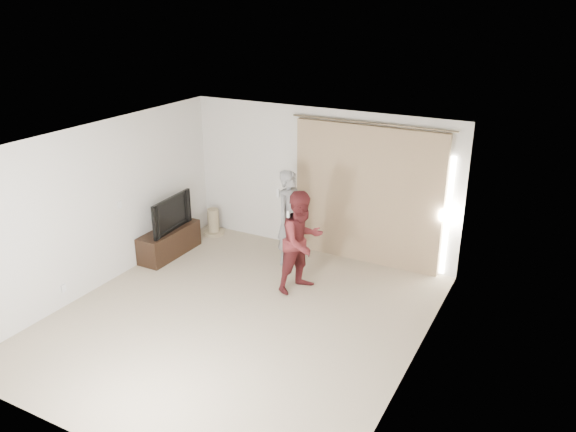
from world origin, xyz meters
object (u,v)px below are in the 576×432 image
object	(u,v)px
person_man	(290,218)
tv	(167,213)
person_woman	(302,242)
tv_console	(170,242)

from	to	relation	value
person_man	tv	bearing A→B (deg)	-160.58
person_woman	tv	bearing A→B (deg)	179.25
tv_console	tv	world-z (taller)	tv
tv_console	person_woman	world-z (taller)	person_woman
tv_console	tv	bearing A→B (deg)	0.00
tv_console	person_man	xyz separation A→B (m)	(2.06, 0.73, 0.59)
tv	person_man	world-z (taller)	person_man
person_man	person_woman	world-z (taller)	person_man
tv_console	person_man	world-z (taller)	person_man
person_man	tv_console	bearing A→B (deg)	-160.58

